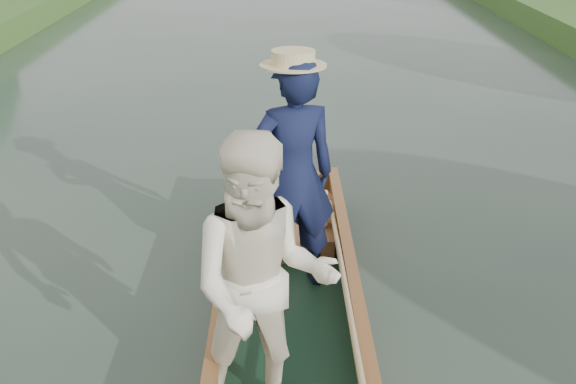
{
  "coord_description": "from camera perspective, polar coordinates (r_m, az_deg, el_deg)",
  "views": [
    {
      "loc": [
        -0.06,
        -4.84,
        3.24
      ],
      "look_at": [
        0.0,
        0.6,
        0.95
      ],
      "focal_mm": 45.0,
      "sensor_mm": 36.0,
      "label": 1
    }
  ],
  "objects": [
    {
      "name": "punt",
      "position": [
        5.23,
        -0.59,
        -5.4
      ],
      "size": [
        1.23,
        5.2,
        2.09
      ],
      "color": "black",
      "rests_on": "ground"
    },
    {
      "name": "ground",
      "position": [
        5.83,
        0.06,
        -10.96
      ],
      "size": [
        120.0,
        120.0,
        0.0
      ],
      "primitive_type": "plane",
      "color": "#283D30",
      "rests_on": "ground"
    }
  ]
}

